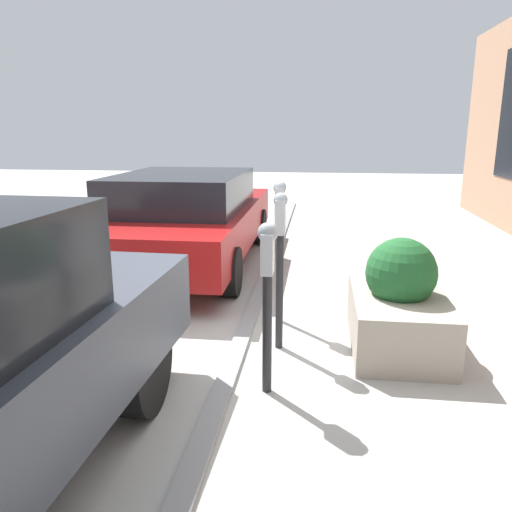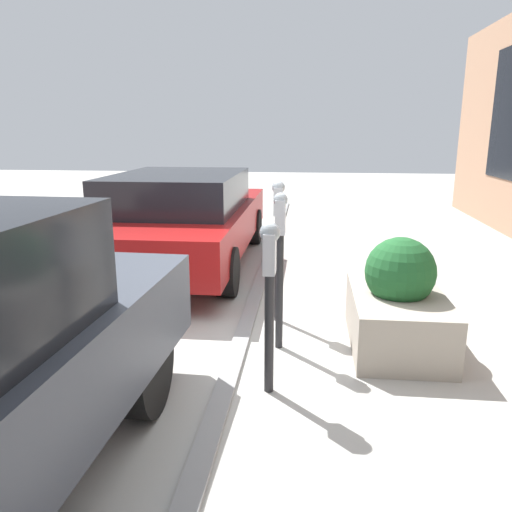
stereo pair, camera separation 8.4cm
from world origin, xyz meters
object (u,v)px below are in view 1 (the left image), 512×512
at_px(parking_meter_middle, 279,227).
at_px(parked_car_middle, 186,217).
at_px(parking_meter_nearest, 267,280).
at_px(parking_meter_second, 280,250).
at_px(planter_box, 399,306).

relative_size(parking_meter_middle, parked_car_middle, 0.31).
xyz_separation_m(parking_meter_nearest, parked_car_middle, (3.71, 1.62, -0.19)).
distance_m(parking_meter_middle, parked_car_middle, 2.72).
relative_size(parking_meter_second, parked_car_middle, 0.31).
bearing_deg(parking_meter_middle, planter_box, -114.41).
bearing_deg(parking_meter_second, parking_meter_nearest, 178.01).
xyz_separation_m(parking_meter_middle, parked_car_middle, (2.19, 1.59, -0.30)).
height_order(parking_meter_nearest, parked_car_middle, parked_car_middle).
distance_m(parking_meter_nearest, parked_car_middle, 4.05).
relative_size(parking_meter_nearest, parking_meter_second, 0.92).
height_order(parking_meter_second, parked_car_middle, parking_meter_second).
bearing_deg(parked_car_middle, parking_meter_second, -150.32).
distance_m(parking_meter_nearest, parking_meter_middle, 1.52).
bearing_deg(parking_meter_second, planter_box, -81.93).
relative_size(parking_meter_second, planter_box, 1.06).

